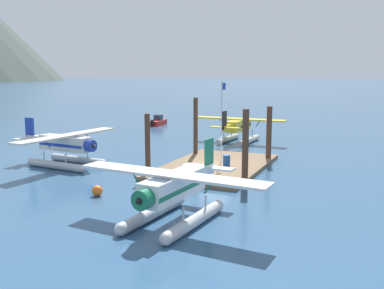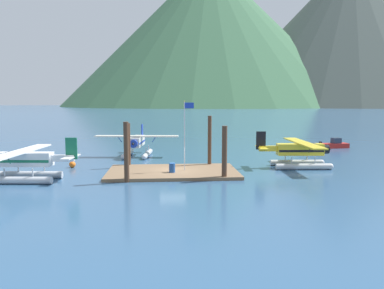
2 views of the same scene
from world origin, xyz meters
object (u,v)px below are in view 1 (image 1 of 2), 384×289
object	(u,v)px
seaplane_white_port_aft	(173,193)
seaplane_cream_bow_left	(66,147)
fuel_drum	(227,160)
seaplane_yellow_stbd_fwd	(239,128)
flagpole	(222,113)
mooring_buoy	(97,191)
boat_red_open_east	(158,122)

from	to	relation	value
seaplane_white_port_aft	seaplane_cream_bow_left	world-z (taller)	same
fuel_drum	seaplane_yellow_stbd_fwd	xyz separation A→B (m)	(13.56, 3.24, 0.84)
fuel_drum	flagpole	bearing A→B (deg)	33.74
flagpole	seaplane_white_port_aft	bearing A→B (deg)	-170.36
mooring_buoy	fuel_drum	bearing A→B (deg)	-25.64
fuel_drum	seaplane_yellow_stbd_fwd	size ratio (longest dim) A/B	0.08
seaplane_cream_bow_left	boat_red_open_east	distance (m)	29.74
fuel_drum	boat_red_open_east	xyz separation A→B (m)	(24.83, 19.32, -0.25)
mooring_buoy	seaplane_yellow_stbd_fwd	world-z (taller)	seaplane_yellow_stbd_fwd
seaplane_cream_bow_left	seaplane_yellow_stbd_fwd	bearing A→B (deg)	-27.89
fuel_drum	boat_red_open_east	world-z (taller)	boat_red_open_east
fuel_drum	mooring_buoy	world-z (taller)	fuel_drum
boat_red_open_east	fuel_drum	bearing A→B (deg)	-142.11
seaplane_yellow_stbd_fwd	seaplane_cream_bow_left	distance (m)	19.99
flagpole	mooring_buoy	distance (m)	13.12
fuel_drum	seaplane_white_port_aft	bearing A→B (deg)	-173.25
mooring_buoy	boat_red_open_east	bearing A→B (deg)	22.11
flagpole	boat_red_open_east	bearing A→B (deg)	38.12
fuel_drum	boat_red_open_east	size ratio (longest dim) A/B	0.18
flagpole	seaplane_cream_bow_left	bearing A→B (deg)	115.04
seaplane_cream_bow_left	flagpole	bearing A→B (deg)	-64.96
flagpole	boat_red_open_east	distance (m)	30.11
mooring_buoy	seaplane_white_port_aft	world-z (taller)	seaplane_white_port_aft
mooring_buoy	seaplane_white_port_aft	xyz separation A→B (m)	(-2.54, -6.54, 1.24)
mooring_buoy	seaplane_cream_bow_left	xyz separation A→B (m)	(6.31, 7.59, 1.24)
mooring_buoy	seaplane_cream_bow_left	world-z (taller)	seaplane_cream_bow_left
seaplane_white_port_aft	boat_red_open_east	world-z (taller)	seaplane_white_port_aft
seaplane_white_port_aft	boat_red_open_east	distance (m)	43.18
mooring_buoy	boat_red_open_east	xyz separation A→B (m)	(35.25, 14.32, 0.15)
seaplane_white_port_aft	seaplane_cream_bow_left	size ratio (longest dim) A/B	1.00
fuel_drum	mooring_buoy	xyz separation A→B (m)	(-10.43, 5.00, -0.40)
flagpole	seaplane_cream_bow_left	distance (m)	13.22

